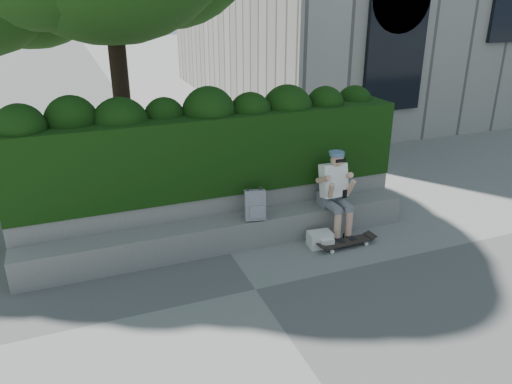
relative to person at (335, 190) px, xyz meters
name	(u,v)px	position (x,y,z in m)	size (l,w,h in m)	color
ground	(255,289)	(-1.76, -1.07, -0.75)	(80.00, 80.00, 0.00)	slate
bench_ledge	(225,234)	(-1.76, 0.18, -0.53)	(6.00, 0.45, 0.45)	gray
planter_wall	(216,213)	(-1.76, 0.66, -0.38)	(6.00, 0.50, 0.75)	gray
hedge	(210,150)	(-1.76, 0.88, 0.60)	(6.00, 1.00, 1.20)	black
person	(335,190)	(0.00, 0.00, 0.00)	(0.40, 0.76, 1.38)	slate
skateboard	(346,242)	(-0.03, -0.48, -0.68)	(0.89, 0.25, 0.09)	black
backpack_plaid	(255,205)	(-1.31, 0.08, -0.08)	(0.31, 0.16, 0.45)	#A0A1A5
backpack_ground	(320,239)	(-0.40, -0.31, -0.64)	(0.36, 0.25, 0.23)	white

